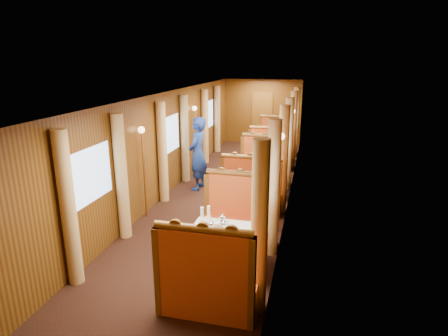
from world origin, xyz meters
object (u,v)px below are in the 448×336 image
(steward, at_px, (198,154))
(banquette_far_fwd, at_px, (270,155))
(banquette_near_fwd, at_px, (207,285))
(banquette_near_aft, at_px, (238,221))
(rose_vase_far, at_px, (273,133))
(teapot_left, at_px, (212,228))
(rose_vase_mid, at_px, (260,160))
(table_near, at_px, (225,251))
(fruit_plate, at_px, (246,233))
(banquette_far_aft, at_px, (277,141))
(passenger, at_px, (263,160))
(teapot_back, at_px, (223,222))
(table_mid, at_px, (258,182))
(banquette_mid_fwd, at_px, (251,194))
(teapot_right, at_px, (224,227))
(banquette_mid_aft, at_px, (264,168))
(table_far, at_px, (274,149))
(tea_tray, at_px, (217,229))

(steward, bearing_deg, banquette_far_fwd, 147.27)
(banquette_near_fwd, height_order, banquette_near_aft, same)
(steward, bearing_deg, rose_vase_far, 156.94)
(banquette_near_fwd, height_order, teapot_left, banquette_near_fwd)
(rose_vase_mid, bearing_deg, table_near, -90.62)
(teapot_left, xyz_separation_m, rose_vase_mid, (0.21, 3.65, 0.12))
(teapot_left, bearing_deg, fruit_plate, 14.96)
(banquette_near_aft, distance_m, steward, 3.17)
(banquette_far_aft, relative_size, passenger, 1.76)
(banquette_far_fwd, bearing_deg, banquette_near_aft, -90.00)
(banquette_near_fwd, distance_m, teapot_back, 1.18)
(banquette_near_fwd, xyz_separation_m, table_mid, (0.00, 4.51, -0.05))
(steward, bearing_deg, banquette_mid_fwd, 54.71)
(banquette_mid_fwd, relative_size, fruit_plate, 6.24)
(banquette_near_aft, height_order, banquette_far_aft, same)
(banquette_mid_fwd, bearing_deg, rose_vase_mid, 87.89)
(rose_vase_mid, bearing_deg, teapot_back, -91.70)
(banquette_far_fwd, height_order, passenger, banquette_far_fwd)
(banquette_far_fwd, bearing_deg, teapot_right, -89.99)
(banquette_far_aft, height_order, rose_vase_mid, banquette_far_aft)
(banquette_near_aft, bearing_deg, banquette_mid_aft, 90.00)
(table_far, bearing_deg, banquette_near_aft, -90.00)
(banquette_near_fwd, distance_m, rose_vase_mid, 4.56)
(tea_tray, bearing_deg, teapot_back, 68.06)
(table_near, relative_size, teapot_left, 7.06)
(table_far, relative_size, teapot_back, 5.97)
(teapot_left, relative_size, steward, 0.08)
(table_far, height_order, rose_vase_mid, rose_vase_mid)
(table_mid, distance_m, banquette_far_fwd, 2.49)
(teapot_left, bearing_deg, table_far, 100.56)
(teapot_right, height_order, passenger, passenger)
(tea_tray, distance_m, steward, 4.02)
(table_far, bearing_deg, passenger, -90.00)
(table_near, relative_size, teapot_back, 5.97)
(table_mid, relative_size, banquette_far_aft, 0.78)
(rose_vase_mid, bearing_deg, table_mid, -158.23)
(banquette_mid_fwd, distance_m, steward, 2.07)
(teapot_back, bearing_deg, rose_vase_mid, 103.92)
(table_near, bearing_deg, banquette_mid_aft, 90.00)
(table_far, bearing_deg, rose_vase_mid, -89.38)
(tea_tray, height_order, rose_vase_far, rose_vase_far)
(banquette_near_aft, xyz_separation_m, passenger, (-0.00, 3.22, 0.32))
(steward, bearing_deg, fruit_plate, 28.99)
(banquette_near_fwd, bearing_deg, rose_vase_far, 90.28)
(banquette_far_aft, distance_m, tea_tray, 8.05)
(banquette_near_fwd, distance_m, teapot_left, 0.98)
(banquette_mid_fwd, xyz_separation_m, fruit_plate, (0.34, -2.59, 0.35))
(tea_tray, relative_size, passenger, 0.45)
(banquette_mid_aft, xyz_separation_m, steward, (-1.59, -0.81, 0.51))
(banquette_near_fwd, xyz_separation_m, banquette_mid_aft, (0.00, 5.53, 0.00))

